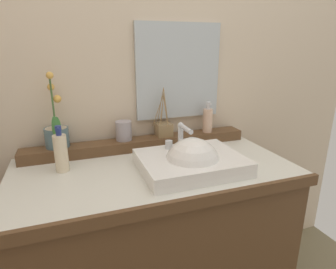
% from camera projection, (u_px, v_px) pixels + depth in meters
% --- Properties ---
extents(wall_back, '(2.70, 0.20, 2.71)m').
position_uv_depth(wall_back, '(129.00, 37.00, 1.40)').
color(wall_back, beige).
rests_on(wall_back, ground).
extents(vanity_cabinet, '(1.17, 0.60, 0.82)m').
position_uv_depth(vanity_cabinet, '(156.00, 247.00, 1.32)').
color(vanity_cabinet, brown).
rests_on(vanity_cabinet, ground).
extents(back_ledge, '(1.10, 0.10, 0.05)m').
position_uv_depth(back_ledge, '(140.00, 144.00, 1.40)').
color(back_ledge, brown).
rests_on(back_ledge, vanity_cabinet).
extents(sink_basin, '(0.41, 0.33, 0.26)m').
position_uv_depth(sink_basin, '(192.00, 164.00, 1.16)').
color(sink_basin, white).
rests_on(sink_basin, vanity_cabinet).
extents(potted_plant, '(0.10, 0.12, 0.33)m').
position_uv_depth(potted_plant, '(57.00, 132.00, 1.26)').
color(potted_plant, slate).
rests_on(potted_plant, back_ledge).
extents(soap_dispenser, '(0.05, 0.05, 0.16)m').
position_uv_depth(soap_dispenser, '(208.00, 120.00, 1.48)').
color(soap_dispenser, beige).
rests_on(soap_dispenser, back_ledge).
extents(tumbler_cup, '(0.08, 0.08, 0.09)m').
position_uv_depth(tumbler_cup, '(124.00, 131.00, 1.36)').
color(tumbler_cup, '#A1989F').
rests_on(tumbler_cup, back_ledge).
extents(reed_diffuser, '(0.10, 0.08, 0.24)m').
position_uv_depth(reed_diffuser, '(164.00, 129.00, 1.43)').
color(reed_diffuser, '#91744D').
rests_on(reed_diffuser, back_ledge).
extents(lotion_bottle, '(0.05, 0.06, 0.19)m').
position_uv_depth(lotion_bottle, '(61.00, 152.00, 1.13)').
color(lotion_bottle, beige).
rests_on(lotion_bottle, vanity_cabinet).
extents(mirror, '(0.44, 0.02, 0.47)m').
position_uv_depth(mirror, '(178.00, 72.00, 1.42)').
color(mirror, silver).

